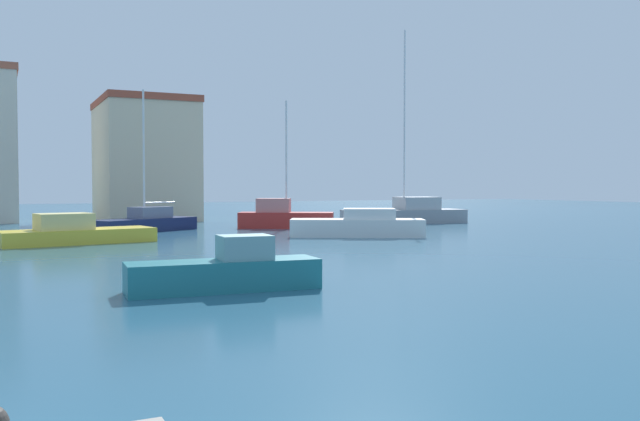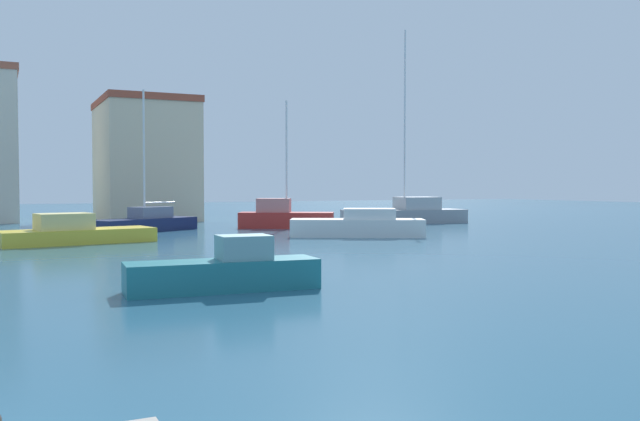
{
  "view_description": "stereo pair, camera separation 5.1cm",
  "coord_description": "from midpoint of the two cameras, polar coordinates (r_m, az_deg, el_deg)",
  "views": [
    {
      "loc": [
        1.62,
        -5.82,
        2.63
      ],
      "look_at": [
        15.74,
        23.38,
        1.43
      ],
      "focal_mm": 37.47,
      "sensor_mm": 36.0,
      "label": 1
    },
    {
      "loc": [
        1.66,
        -5.85,
        2.63
      ],
      "look_at": [
        15.74,
        23.38,
        1.43
      ],
      "focal_mm": 37.47,
      "sensor_mm": 36.0,
      "label": 2
    }
  ],
  "objects": [
    {
      "name": "motorboat_white_near_pier",
      "position": [
        34.69,
        3.31,
        -1.29
      ],
      "size": [
        7.03,
        4.94,
        1.46
      ],
      "color": "white",
      "rests_on": "water"
    },
    {
      "name": "motorboat_teal_outer_mooring",
      "position": [
        17.0,
        -8.03,
        -5.16
      ],
      "size": [
        4.88,
        1.61,
        1.38
      ],
      "color": "#1E707A",
      "rests_on": "water"
    },
    {
      "name": "waterfront_apartments",
      "position": [
        53.49,
        -14.78,
        4.19
      ],
      "size": [
        6.77,
        9.68,
        9.25
      ],
      "color": "beige",
      "rests_on": "ground"
    },
    {
      "name": "sailboat_navy_distant_north",
      "position": [
        39.94,
        -14.71,
        -0.95
      ],
      "size": [
        6.63,
        4.91,
        8.16
      ],
      "color": "#19234C",
      "rests_on": "water"
    },
    {
      "name": "motorboat_yellow_behind_lamppost",
      "position": [
        32.38,
        -20.28,
        -1.82
      ],
      "size": [
        7.06,
        3.4,
        1.39
      ],
      "color": "gold",
      "rests_on": "water"
    },
    {
      "name": "water",
      "position": [
        29.2,
        1.54,
        -3.05
      ],
      "size": [
        160.0,
        160.0,
        0.0
      ],
      "primitive_type": "plane",
      "color": "#285670",
      "rests_on": "ground"
    },
    {
      "name": "sailboat_red_center_channel",
      "position": [
        41.52,
        -3.13,
        -0.55
      ],
      "size": [
        5.95,
        4.38,
        7.9
      ],
      "color": "#B22823",
      "rests_on": "water"
    },
    {
      "name": "sailboat_grey_mid_harbor",
      "position": [
        47.52,
        7.37,
        -0.22
      ],
      "size": [
        8.95,
        3.68,
        13.53
      ],
      "color": "gray",
      "rests_on": "water"
    }
  ]
}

